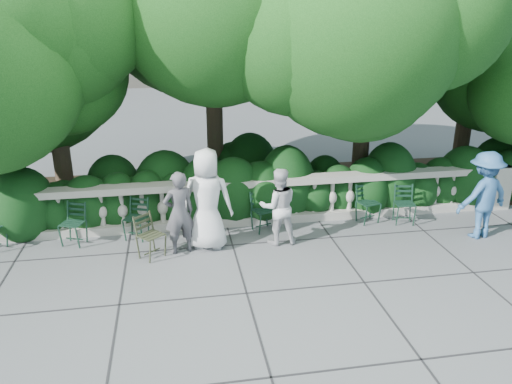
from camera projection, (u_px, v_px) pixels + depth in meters
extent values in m
plane|color=#52555A|center=(265.00, 262.00, 9.05)|extent=(90.00, 90.00, 0.00)
cube|color=#9E998E|center=(250.00, 219.00, 10.69)|extent=(12.00, 0.32, 0.18)
cube|color=#9E998E|center=(250.00, 182.00, 10.40)|extent=(12.00, 0.36, 0.14)
cube|color=#9E998E|center=(497.00, 186.00, 11.47)|extent=(0.44, 0.44, 1.00)
cylinder|color=#3F3023|center=(61.00, 149.00, 11.09)|extent=(0.40, 0.40, 2.80)
ellipsoid|color=black|center=(41.00, 44.00, 9.91)|extent=(5.28, 5.28, 3.96)
cylinder|color=#3F3023|center=(215.00, 125.00, 12.10)|extent=(0.40, 0.40, 3.40)
ellipsoid|color=black|center=(213.00, 4.00, 10.69)|extent=(6.24, 6.24, 4.68)
cylinder|color=#3F3023|center=(362.00, 134.00, 12.08)|extent=(0.40, 0.40, 3.00)
ellipsoid|color=black|center=(378.00, 30.00, 10.83)|extent=(5.52, 5.52, 4.14)
cylinder|color=#3F3023|center=(463.00, 133.00, 13.09)|extent=(0.40, 0.40, 2.60)
ellipsoid|color=black|center=(484.00, 51.00, 12.00)|extent=(4.80, 4.80, 3.60)
imported|color=silver|center=(207.00, 199.00, 9.32)|extent=(1.08, 0.84, 1.95)
imported|color=#48474C|center=(179.00, 213.00, 9.18)|extent=(0.66, 0.53, 1.59)
imported|color=silver|center=(278.00, 206.00, 9.57)|extent=(0.74, 0.58, 1.52)
imported|color=#305D92|center=(483.00, 195.00, 9.80)|extent=(1.25, 0.87, 1.77)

